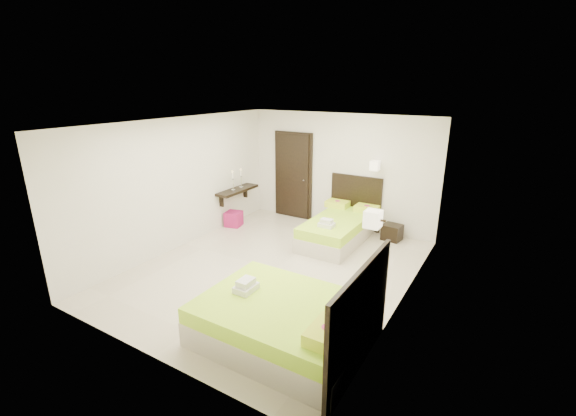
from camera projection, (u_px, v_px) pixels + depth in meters
The scene contains 7 objects.
floor at pixel (275, 269), 6.97m from camera, with size 5.50×5.50×0.00m, color beige.
bed_single at pixel (339, 227), 8.16m from camera, with size 1.20×2.00×1.65m.
bed_double at pixel (289, 321), 4.92m from camera, with size 2.12×1.80×1.75m.
nightstand at pixel (392, 232), 8.25m from camera, with size 0.38×0.34×0.34m, color black.
ottoman at pixel (234, 219), 9.05m from camera, with size 0.35×0.35×0.35m, color #951350.
door at pixel (293, 176), 9.44m from camera, with size 1.02×0.15×2.14m.
console_shelf at pixel (237, 190), 9.05m from camera, with size 0.35×1.20×0.78m.
Camera 1 is at (3.46, -5.26, 3.20)m, focal length 24.00 mm.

